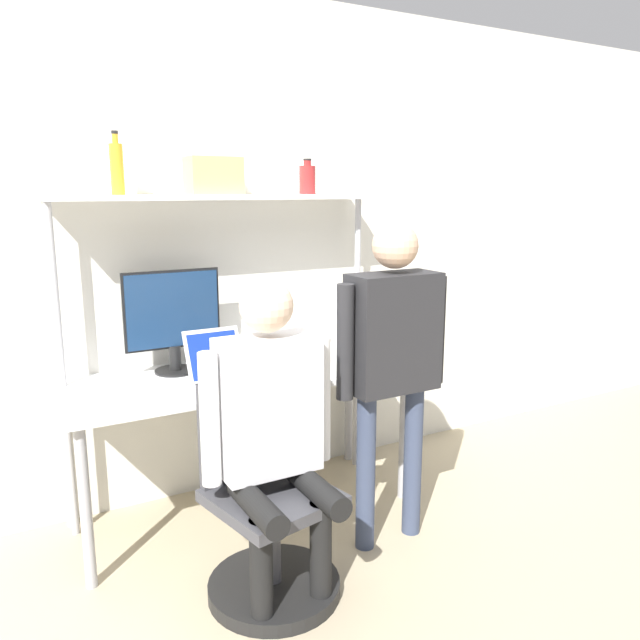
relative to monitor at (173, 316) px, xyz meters
name	(u,v)px	position (x,y,z in m)	size (l,w,h in m)	color
ground_plane	(274,543)	(0.29, -0.54, -1.06)	(12.00, 12.00, 0.00)	tan
wall_back	(212,252)	(0.29, 0.20, 0.29)	(8.00, 0.06, 2.70)	silver
desk	(241,387)	(0.29, -0.18, -0.37)	(1.78, 0.69, 0.77)	white
shelf_unit	(223,240)	(0.29, 0.02, 0.37)	(1.69, 0.28, 1.66)	white
monitor	(173,316)	(0.00, 0.00, 0.00)	(0.49, 0.21, 0.52)	black
laptop	(217,368)	(0.13, -0.26, -0.22)	(0.28, 0.26, 0.25)	silver
cell_phone	(264,376)	(0.36, -0.30, -0.28)	(0.07, 0.15, 0.01)	black
office_chair	(268,530)	(0.12, -0.85, -0.78)	(0.56, 0.56, 0.91)	black
person_seated	(272,417)	(0.13, -0.90, -0.26)	(0.57, 0.47, 1.35)	black
person_standing	(393,346)	(0.80, -0.78, -0.08)	(0.59, 0.21, 1.54)	#38425B
bottle_amber	(117,168)	(-0.22, 0.02, 0.72)	(0.06, 0.06, 0.29)	gold
bottle_red	(307,179)	(0.78, 0.02, 0.68)	(0.09, 0.09, 0.19)	maroon
storage_box	(214,176)	(0.25, 0.02, 0.69)	(0.27, 0.17, 0.19)	#DBCC66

